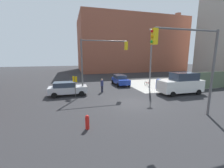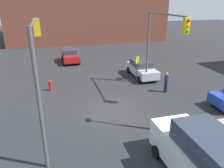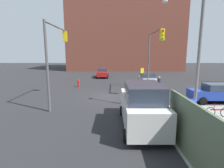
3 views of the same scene
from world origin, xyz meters
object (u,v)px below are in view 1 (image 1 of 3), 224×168
object	(u,v)px
mailbox_blue	(159,84)
sedan_silver	(67,88)
bicycle_leaning_on_fence	(147,84)
traffic_signal_se_corner	(192,56)
smokestack	(176,42)
traffic_signal_nw_corner	(101,56)
van_white_delivery	(181,84)
fire_hydrant	(87,122)
hatchback_blue	(120,80)
pedestrian_crossing	(102,85)
street_lamp_corner	(151,55)

from	to	relation	value
mailbox_blue	sedan_silver	xyz separation A→B (m)	(-12.49, -0.19, 0.08)
bicycle_leaning_on_fence	traffic_signal_se_corner	bearing A→B (deg)	-105.28
smokestack	traffic_signal_nw_corner	xyz separation A→B (m)	(-30.66, -25.50, -4.35)
mailbox_blue	van_white_delivery	distance (m)	3.40
traffic_signal_nw_corner	bicycle_leaning_on_fence	bearing A→B (deg)	18.90
traffic_signal_se_corner	sedan_silver	size ratio (longest dim) A/B	1.48
fire_hydrant	van_white_delivery	size ratio (longest dim) A/B	0.17
traffic_signal_nw_corner	hatchback_blue	world-z (taller)	traffic_signal_nw_corner
bicycle_leaning_on_fence	mailbox_blue	bearing A→B (deg)	-74.72
traffic_signal_se_corner	van_white_delivery	size ratio (longest dim) A/B	1.20
van_white_delivery	bicycle_leaning_on_fence	bearing A→B (deg)	106.68
hatchback_blue	traffic_signal_nw_corner	bearing A→B (deg)	-131.49
smokestack	pedestrian_crossing	xyz separation A→B (m)	(-30.39, -24.80, -8.08)
traffic_signal_se_corner	mailbox_blue	xyz separation A→B (m)	(3.80, 9.50, -3.87)
van_white_delivery	pedestrian_crossing	distance (m)	9.83
mailbox_blue	fire_hydrant	xyz separation A→B (m)	(-11.20, -9.20, -0.28)
mailbox_blue	hatchback_blue	world-z (taller)	hatchback_blue
sedan_silver	pedestrian_crossing	world-z (taller)	pedestrian_crossing
street_lamp_corner	fire_hydrant	distance (m)	14.55
traffic_signal_nw_corner	sedan_silver	bearing A→B (deg)	175.55
bicycle_leaning_on_fence	fire_hydrant	bearing A→B (deg)	-132.93
mailbox_blue	traffic_signal_se_corner	bearing A→B (deg)	-111.78
fire_hydrant	hatchback_blue	world-z (taller)	hatchback_blue
street_lamp_corner	fire_hydrant	world-z (taller)	street_lamp_corner
traffic_signal_nw_corner	traffic_signal_se_corner	size ratio (longest dim) A/B	1.00
fire_hydrant	bicycle_leaning_on_fence	distance (m)	15.56
smokestack	bicycle_leaning_on_fence	world-z (taller)	smokestack
street_lamp_corner	bicycle_leaning_on_fence	size ratio (longest dim) A/B	4.57
sedan_silver	van_white_delivery	bearing A→B (deg)	-12.57
traffic_signal_nw_corner	bicycle_leaning_on_fence	world-z (taller)	traffic_signal_nw_corner
sedan_silver	pedestrian_crossing	xyz separation A→B (m)	(4.29, 0.39, 0.08)
mailbox_blue	traffic_signal_nw_corner	bearing A→B (deg)	-176.62
traffic_signal_nw_corner	pedestrian_crossing	world-z (taller)	traffic_signal_nw_corner
mailbox_blue	fire_hydrant	world-z (taller)	mailbox_blue
hatchback_blue	pedestrian_crossing	bearing A→B (deg)	-134.16
traffic_signal_nw_corner	mailbox_blue	distance (m)	9.34
van_white_delivery	pedestrian_crossing	world-z (taller)	van_white_delivery
traffic_signal_se_corner	sedan_silver	bearing A→B (deg)	133.04
street_lamp_corner	pedestrian_crossing	xyz separation A→B (m)	(-7.01, -0.28, -3.78)
sedan_silver	van_white_delivery	size ratio (longest dim) A/B	0.82
traffic_signal_se_corner	bicycle_leaning_on_fence	world-z (taller)	traffic_signal_se_corner
street_lamp_corner	fire_hydrant	size ratio (longest dim) A/B	8.51
sedan_silver	smokestack	bearing A→B (deg)	35.99
street_lamp_corner	bicycle_leaning_on_fence	world-z (taller)	street_lamp_corner
traffic_signal_nw_corner	street_lamp_corner	world-z (taller)	street_lamp_corner
traffic_signal_nw_corner	van_white_delivery	distance (m)	10.43
smokestack	van_white_delivery	world-z (taller)	smokestack
bicycle_leaning_on_fence	pedestrian_crossing	bearing A→B (deg)	-165.28
street_lamp_corner	bicycle_leaning_on_fence	bearing A→B (deg)	70.93
street_lamp_corner	van_white_delivery	bearing A→B (deg)	-59.05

